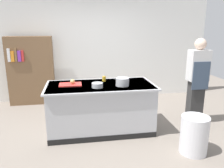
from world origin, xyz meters
TOP-DOWN VIEW (x-y plane):
  - ground_plane at (0.00, 0.00)m, footprint 10.00×10.00m
  - back_wall at (0.00, 2.10)m, footprint 6.40×0.12m
  - counter_island at (0.00, -0.00)m, footprint 1.98×0.98m
  - cutting_board at (-0.54, 0.06)m, footprint 0.40×0.28m
  - onion at (-0.50, 0.07)m, footprint 0.09×0.09m
  - stock_pot at (0.38, -0.13)m, footprint 0.31×0.24m
  - mixing_bowl at (-0.07, -0.18)m, footprint 0.20×0.20m
  - juice_cup at (0.10, 0.24)m, footprint 0.07×0.07m
  - trash_bin at (1.34, -1.02)m, footprint 0.43×0.43m
  - person_chef at (1.92, 0.01)m, footprint 0.38×0.25m
  - bookshelf at (-1.54, 1.80)m, footprint 1.10×0.31m

SIDE VIEW (x-z plane):
  - ground_plane at x=0.00m, z-range 0.00..0.00m
  - trash_bin at x=1.34m, z-range 0.00..0.61m
  - counter_island at x=0.00m, z-range 0.02..0.92m
  - bookshelf at x=-1.54m, z-range 0.00..1.70m
  - cutting_board at x=-0.54m, z-range 0.90..0.92m
  - person_chef at x=1.92m, z-range 0.05..1.77m
  - mixing_bowl at x=-0.07m, z-range 0.90..0.98m
  - juice_cup at x=0.10m, z-range 0.90..1.00m
  - onion at x=-0.50m, z-range 0.92..1.01m
  - stock_pot at x=0.38m, z-range 0.90..1.04m
  - back_wall at x=0.00m, z-range 0.00..3.00m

